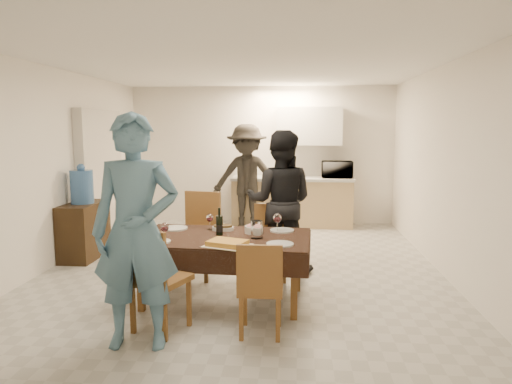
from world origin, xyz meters
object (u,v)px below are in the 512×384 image
(wine_bottle, at_px, (219,221))
(person_far, at_px, (280,202))
(water_pitcher, at_px, (256,229))
(person_kitchen, at_px, (247,178))
(dining_table, at_px, (223,239))
(water_jug, at_px, (82,187))
(microwave, at_px, (337,169))
(savoury_tart, at_px, (227,243))
(person_near, at_px, (136,232))
(console, at_px, (84,231))

(wine_bottle, bearing_deg, person_far, 59.04)
(water_pitcher, height_order, person_kitchen, person_kitchen)
(dining_table, bearing_deg, person_kitchen, 94.67)
(wine_bottle, bearing_deg, dining_table, -45.00)
(water_jug, relative_size, person_far, 0.26)
(water_pitcher, height_order, microwave, microwave)
(person_far, bearing_deg, water_jug, -2.27)
(wine_bottle, relative_size, person_kitchen, 0.15)
(savoury_tart, bearing_deg, person_near, -134.13)
(dining_table, distance_m, person_kitchen, 3.41)
(water_pitcher, distance_m, person_near, 1.36)
(water_pitcher, xyz_separation_m, savoury_tart, (-0.25, -0.33, -0.06))
(wine_bottle, distance_m, person_near, 1.22)
(wine_bottle, distance_m, person_kitchen, 3.35)
(person_near, relative_size, person_kitchen, 1.03)
(water_pitcher, xyz_separation_m, person_far, (0.20, 1.10, 0.11))
(dining_table, relative_size, water_pitcher, 10.04)
(console, distance_m, person_far, 2.83)
(microwave, bearing_deg, water_pitcher, 73.64)
(dining_table, bearing_deg, water_pitcher, -5.58)
(savoury_tart, bearing_deg, water_jug, 141.94)
(console, height_order, person_near, person_near)
(microwave, bearing_deg, person_far, 71.35)
(wine_bottle, relative_size, savoury_tart, 0.71)
(dining_table, bearing_deg, person_near, -115.10)
(dining_table, distance_m, person_near, 1.22)
(dining_table, distance_m, savoury_tart, 0.40)
(wine_bottle, distance_m, savoury_tart, 0.47)
(water_jug, relative_size, person_near, 0.24)
(wine_bottle, height_order, person_far, person_far)
(dining_table, xyz_separation_m, person_far, (0.55, 1.05, 0.23))
(person_kitchen, bearing_deg, water_pitcher, -82.14)
(water_jug, xyz_separation_m, person_near, (1.66, -2.48, -0.04))
(microwave, bearing_deg, person_near, 67.35)
(water_jug, distance_m, person_near, 2.98)
(person_near, xyz_separation_m, person_kitchen, (0.42, 4.45, -0.03))
(dining_table, xyz_separation_m, person_near, (-0.55, -1.05, 0.31))
(person_far, bearing_deg, dining_table, 67.85)
(console, relative_size, wine_bottle, 2.88)
(savoury_tart, relative_size, person_kitchen, 0.22)
(dining_table, height_order, person_near, person_near)
(console, distance_m, water_jug, 0.62)
(dining_table, height_order, person_kitchen, person_kitchen)
(dining_table, height_order, console, console)
(dining_table, height_order, person_far, person_far)
(savoury_tart, bearing_deg, console, 141.94)
(water_jug, height_order, person_kitchen, person_kitchen)
(savoury_tart, height_order, person_near, person_near)
(wine_bottle, bearing_deg, person_near, -114.44)
(person_kitchen, bearing_deg, savoury_tart, -86.57)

